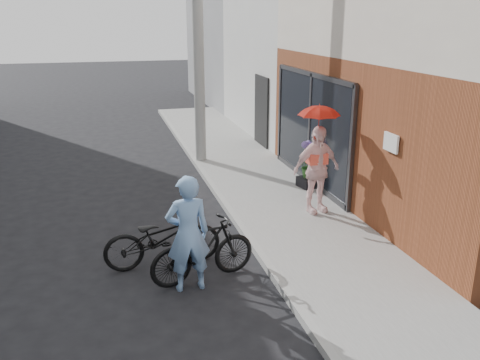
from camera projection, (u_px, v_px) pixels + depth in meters
name	position (u px, v px, depth m)	size (l,w,h in m)	color
ground	(207.00, 272.00, 7.89)	(80.00, 80.00, 0.00)	black
sidewalk	(288.00, 210.00, 10.24)	(2.20, 24.00, 0.12)	gray
curb	(233.00, 216.00, 9.95)	(0.12, 24.00, 0.12)	#9E9E99
plaster_building	(361.00, 25.00, 16.89)	(8.00, 6.00, 7.00)	silver
east_building_far	(287.00, 23.00, 23.31)	(8.00, 8.00, 7.00)	gray
utility_pole	(198.00, 29.00, 12.60)	(0.28, 0.28, 7.00)	#9E9E99
officer	(188.00, 234.00, 7.17)	(0.63, 0.41, 1.73)	#759FD1
bike_left	(163.00, 237.00, 7.97)	(0.64, 1.84, 0.97)	black
bike_right	(203.00, 250.00, 7.52)	(0.47, 1.65, 0.99)	black
kimono_woman	(316.00, 170.00, 9.77)	(1.01, 0.42, 1.72)	#FFD7D5
parasol	(319.00, 108.00, 9.40)	(0.76, 0.76, 0.66)	red
planter	(308.00, 182.00, 11.45)	(0.42, 0.42, 0.22)	black
potted_plant	(309.00, 166.00, 11.34)	(0.48, 0.42, 0.53)	#336829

